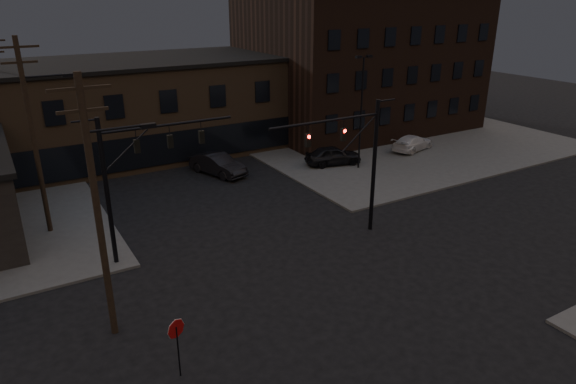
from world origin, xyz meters
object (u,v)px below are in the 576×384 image
object	(u,v)px
traffic_signal_near	(359,155)
parked_car_lot_a	(333,155)
car_crossing	(218,164)
traffic_signal_far	(130,172)
stop_sign	(177,335)
parked_car_lot_b	(413,143)

from	to	relation	value
traffic_signal_near	parked_car_lot_a	size ratio (longest dim) A/B	1.72
car_crossing	traffic_signal_far	bearing A→B (deg)	-149.78
stop_sign	parked_car_lot_b	distance (m)	33.35
traffic_signal_near	traffic_signal_far	xyz separation A→B (m)	(-12.07, 3.50, 0.08)
traffic_signal_near	car_crossing	size ratio (longest dim) A/B	1.56
traffic_signal_far	parked_car_lot_a	distance (m)	20.40
parked_car_lot_b	car_crossing	world-z (taller)	car_crossing
traffic_signal_near	parked_car_lot_a	distance (m)	13.53
parked_car_lot_b	traffic_signal_far	bearing A→B (deg)	90.02
parked_car_lot_b	stop_sign	bearing A→B (deg)	106.19
traffic_signal_far	parked_car_lot_a	bearing A→B (deg)	22.89
traffic_signal_near	parked_car_lot_b	distance (m)	19.06
parked_car_lot_a	car_crossing	world-z (taller)	parked_car_lot_a
traffic_signal_near	traffic_signal_far	bearing A→B (deg)	163.83
parked_car_lot_b	parked_car_lot_a	bearing A→B (deg)	72.77
stop_sign	parked_car_lot_a	world-z (taller)	stop_sign
traffic_signal_far	parked_car_lot_a	xyz separation A→B (m)	(18.41, 7.77, -4.07)
stop_sign	traffic_signal_near	bearing A→B (deg)	25.90
stop_sign	traffic_signal_far	bearing A→B (deg)	82.68
traffic_signal_far	car_crossing	world-z (taller)	traffic_signal_far
stop_sign	car_crossing	distance (m)	23.29
traffic_signal_far	stop_sign	world-z (taller)	traffic_signal_far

